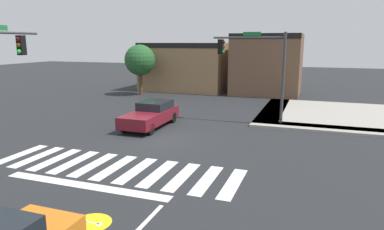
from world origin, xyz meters
The scene contains 8 objects.
ground_plane centered at (0.00, 0.00, 0.00)m, with size 120.00×120.00×0.00m, color #232628.
crosswalk_near centered at (0.00, -4.50, 0.00)m, with size 10.62×3.02×0.01m.
bike_detector_marking centered at (1.84, -8.69, 0.00)m, with size 1.16×1.16×0.01m.
curb_corner_northeast centered at (8.49, 9.42, 0.07)m, with size 10.00×10.60×0.15m.
storefront_row centered at (-1.37, 19.08, 2.74)m, with size 16.21×6.63×5.90m.
traffic_signal_northeast centered at (4.03, 5.62, 3.99)m, with size 4.54×0.32×5.73m.
car_maroon centered at (-1.73, 2.49, 0.76)m, with size 1.90×4.80×1.49m.
roadside_tree centered at (-8.50, 14.00, 3.37)m, with size 2.96×2.96×4.88m.
Camera 1 is at (7.69, -16.44, 5.14)m, focal length 32.73 mm.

